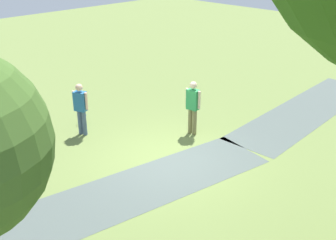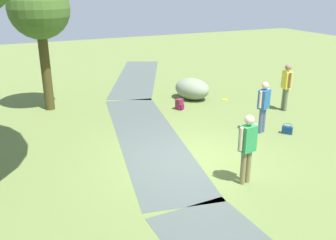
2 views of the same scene
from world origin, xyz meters
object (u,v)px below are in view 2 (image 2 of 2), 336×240
at_px(man_near_boulder, 286,84).
at_px(backpack_by_boulder, 180,104).
at_px(lawn_boulder, 192,89).
at_px(handbag_on_grass, 287,130).
at_px(woman_with_handbag, 264,104).
at_px(young_tree_near_path, 39,11).
at_px(frisbee_on_grass, 225,100).
at_px(passerby_on_path, 247,145).

xyz_separation_m(man_near_boulder, backpack_by_boulder, (1.71, 3.51, -0.82)).
relative_size(lawn_boulder, handbag_on_grass, 4.86).
xyz_separation_m(woman_with_handbag, man_near_boulder, (1.45, -2.17, 0.06)).
bearing_deg(backpack_by_boulder, young_tree_near_path, 64.95).
xyz_separation_m(woman_with_handbag, backpack_by_boulder, (3.16, 1.34, -0.76)).
bearing_deg(young_tree_near_path, handbag_on_grass, -131.39).
distance_m(lawn_boulder, frisbee_on_grass, 1.41).
xyz_separation_m(lawn_boulder, man_near_boulder, (-2.72, -2.44, 0.59)).
distance_m(woman_with_handbag, man_near_boulder, 2.62).
bearing_deg(handbag_on_grass, frisbee_on_grass, -3.29).
distance_m(man_near_boulder, handbag_on_grass, 2.57).
relative_size(passerby_on_path, frisbee_on_grass, 7.21).
distance_m(man_near_boulder, frisbee_on_grass, 2.60).
height_order(woman_with_handbag, passerby_on_path, passerby_on_path).
xyz_separation_m(lawn_boulder, backpack_by_boulder, (-1.01, 1.07, -0.23)).
height_order(young_tree_near_path, woman_with_handbag, young_tree_near_path).
height_order(handbag_on_grass, backpack_by_boulder, backpack_by_boulder).
height_order(young_tree_near_path, passerby_on_path, young_tree_near_path).
height_order(backpack_by_boulder, frisbee_on_grass, backpack_by_boulder).
bearing_deg(woman_with_handbag, passerby_on_path, 135.60).
relative_size(lawn_boulder, backpack_by_boulder, 4.63).
xyz_separation_m(handbag_on_grass, frisbee_on_grass, (3.92, -0.23, -0.13)).
height_order(lawn_boulder, woman_with_handbag, woman_with_handbag).
height_order(passerby_on_path, handbag_on_grass, passerby_on_path).
xyz_separation_m(backpack_by_boulder, frisbee_on_grass, (0.31, -2.23, -0.18)).
xyz_separation_m(young_tree_near_path, man_near_boulder, (-3.78, -7.95, -2.57)).
distance_m(young_tree_near_path, woman_with_handbag, 8.23).
relative_size(lawn_boulder, frisbee_on_grass, 7.81).
height_order(lawn_boulder, passerby_on_path, passerby_on_path).
bearing_deg(frisbee_on_grass, lawn_boulder, 59.06).
xyz_separation_m(passerby_on_path, frisbee_on_grass, (5.91, -3.27, -0.98)).
relative_size(woman_with_handbag, passerby_on_path, 0.97).
xyz_separation_m(man_near_boulder, handbag_on_grass, (-1.89, 1.51, -0.87)).
distance_m(backpack_by_boulder, frisbee_on_grass, 2.26).
bearing_deg(young_tree_near_path, lawn_boulder, -100.94).
bearing_deg(frisbee_on_grass, backpack_by_boulder, 98.01).
xyz_separation_m(passerby_on_path, handbag_on_grass, (1.99, -3.04, -0.85)).
distance_m(passerby_on_path, backpack_by_boulder, 5.74).
xyz_separation_m(woman_with_handbag, frisbee_on_grass, (3.48, -0.89, -0.94)).
xyz_separation_m(passerby_on_path, backpack_by_boulder, (5.59, -1.04, -0.80)).
height_order(young_tree_near_path, man_near_boulder, young_tree_near_path).
relative_size(young_tree_near_path, backpack_by_boulder, 11.82).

